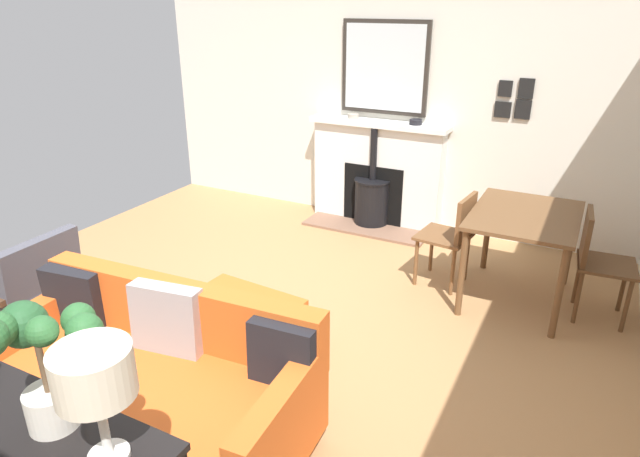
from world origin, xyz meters
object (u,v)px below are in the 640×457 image
Objects in this scene: dining_table at (524,226)px; mantel_bowl_near at (353,116)px; sofa at (150,383)px; mantel_bowl_far at (416,122)px; potted_plant at (37,348)px; armchair_accent at (29,279)px; console_table at (3,424)px; table_lamp_far_end at (94,377)px; fireplace at (376,179)px; ottoman at (238,322)px; dining_chair_by_back_wall at (596,256)px; dining_chair_near_fireplace at (453,232)px.

mantel_bowl_near is at bearing -118.78° from dining_table.
sofa is (3.54, 0.43, -0.77)m from mantel_bowl_near.
mantel_bowl_far is 0.24× the size of potted_plant.
armchair_accent is 0.48× the size of console_table.
armchair_accent is at bearing -122.56° from potted_plant.
dining_table is (-2.08, 2.98, 0.21)m from armchair_accent.
console_table is 3.65× the size of table_lamp_far_end.
fireplace is 0.81× the size of sofa.
table_lamp_far_end reaches higher than ottoman.
dining_table is (-3.25, 1.49, -0.06)m from console_table.
mantel_bowl_far is (-0.02, 0.39, 0.64)m from fireplace.
mantel_bowl_near reaches higher than dining_chair_by_back_wall.
dining_chair_near_fireplace is at bearing 46.61° from fireplace.
fireplace is 0.70m from mantel_bowl_near.
fireplace is 1.85× the size of ottoman.
fireplace reaches higher than dining_table.
fireplace is 0.75m from mantel_bowl_far.
table_lamp_far_end is 0.43× the size of dining_table.
ottoman is at bearing -168.39° from potted_plant.
sofa is 2.91m from dining_table.
console_table is at bearing -24.58° from dining_table.
potted_plant reaches higher than dining_chair_by_back_wall.
dining_chair_near_fireplace is at bearing 173.70° from table_lamp_far_end.
table_lamp_far_end reaches higher than console_table.
fireplace is 4.29m from console_table.
ottoman is 1.81× the size of table_lamp_far_end.
potted_plant is at bearing 5.59° from fireplace.
potted_plant is at bearing 9.34° from mantel_bowl_near.
dining_chair_near_fireplace is at bearing 167.90° from potted_plant.
sofa is at bearing -159.02° from potted_plant.
sofa is (3.52, 0.14, -0.13)m from fireplace.
mantel_bowl_far is 0.07× the size of sofa.
mantel_bowl_far is at bearing 90.00° from mantel_bowl_near.
mantel_bowl_near is 4.32m from potted_plant.
fireplace is 12.39× the size of mantel_bowl_near.
sofa is at bearing 74.76° from armchair_accent.
armchair_accent is at bearing -119.15° from table_lamp_far_end.
dining_chair_by_back_wall is at bearing 64.33° from fireplace.
fireplace reaches higher than dining_chair_near_fireplace.
mantel_bowl_near reaches higher than armchair_accent.
dining_table is (-3.25, 0.89, -0.50)m from table_lamp_far_end.
potted_plant is at bearing -97.02° from table_lamp_far_end.
dining_chair_by_back_wall is (-0.00, 1.06, 0.02)m from dining_chair_near_fireplace.
console_table reaches higher than armchair_accent.
sofa reaches higher than ottoman.
mantel_bowl_near reaches higher than ottoman.
ottoman is at bearing -158.12° from table_lamp_far_end.
potted_plant is at bearing 0.37° from mantel_bowl_far.
console_table is 1.59× the size of dining_table.
potted_plant is (1.59, 0.33, 0.88)m from ottoman.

